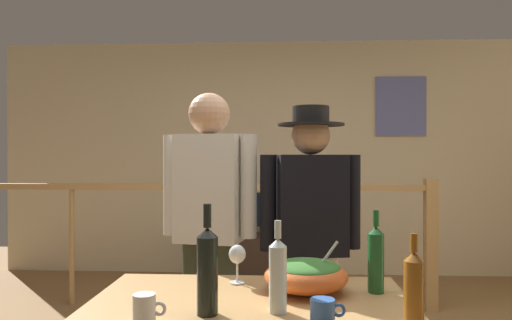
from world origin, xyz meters
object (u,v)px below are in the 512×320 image
Objects in this scene: tv_console at (247,258)px; person_standing_right at (311,225)px; salad_bowl at (306,274)px; wine_bottle_clear at (278,274)px; wine_bottle_dark at (207,269)px; wine_glass at (237,256)px; flat_screen_tv at (247,210)px; framed_picture at (401,106)px; person_standing_left at (209,216)px; mug_blue at (323,311)px; stair_railing at (262,221)px; wine_bottle_amber at (414,287)px; wine_bottle_green at (376,258)px; mug_white at (145,310)px.

tv_console is 0.57× the size of person_standing_right.
wine_bottle_clear reaches higher than salad_bowl.
wine_bottle_dark is 1.05m from person_standing_right.
flat_screen_tv is at bearing 93.25° from wine_glass.
wine_glass is (0.16, -2.92, 0.64)m from tv_console.
tv_console is (-1.67, -0.29, -1.62)m from framed_picture.
tv_console is 1.56× the size of flat_screen_tv.
wine_bottle_clear is 0.20× the size of person_standing_left.
tv_console is 7.54× the size of mug_blue.
wine_glass is (-0.03, -2.03, 0.13)m from stair_railing.
person_standing_right is (0.56, 0.00, -0.04)m from person_standing_left.
wine_bottle_amber reaches higher than tv_console.
salad_bowl is at bearing -81.31° from flat_screen_tv.
wine_bottle_clear is (0.35, -3.27, 0.15)m from flat_screen_tv.
person_standing_right is (0.42, 0.96, 0.02)m from wine_bottle_dark.
wine_bottle_dark is (-0.07, -0.41, 0.04)m from wine_glass.
person_standing_left is 1.05× the size of person_standing_right.
wine_bottle_green is (0.55, -2.14, 0.15)m from stair_railing.
stair_railing is at bearing 103.47° from wine_bottle_amber.
person_standing_left is 0.56m from person_standing_right.
wine_bottle_dark is (0.10, -3.31, 0.17)m from flat_screen_tv.
mug_blue is at bearing -81.67° from tv_console.
wine_glass is 0.60m from mug_white.
wine_glass is at bearing 121.10° from person_standing_left.
mug_white is (-0.55, -0.42, -0.02)m from salad_bowl.
stair_railing is at bearing -77.22° from flat_screen_tv.
mug_blue is at bearing -123.71° from wine_bottle_green.
salad_bowl is 0.32m from wine_glass.
wine_glass is 0.59m from person_standing_left.
person_standing_right is (0.52, -2.35, 0.19)m from flat_screen_tv.
wine_bottle_clear is 0.94m from person_standing_right.
mug_blue is at bearing 179.73° from wine_bottle_amber.
mug_blue is (0.50, -3.40, 0.56)m from tv_console.
wine_bottle_green is 0.46m from mug_blue.
stair_railing is at bearing -88.03° from person_standing_right.
salad_bowl is at bearing 137.59° from person_standing_left.
salad_bowl is at bearing -178.14° from wine_bottle_green.
person_standing_left is (-0.04, -2.38, 0.74)m from tv_console.
framed_picture reaches higher than wine_bottle_clear.
mug_blue is at bearing -55.05° from wine_glass.
wine_bottle_clear is at bearing 20.15° from mug_white.
wine_bottle_green is 0.20× the size of person_standing_left.
salad_bowl is 1.02× the size of wine_bottle_green.
tv_console is 0.51m from flat_screen_tv.
tv_console is at bearing 90.00° from flat_screen_tv.
wine_bottle_amber is 0.31m from mug_blue.
stair_railing is at bearing 87.71° from wine_bottle_dark.
flat_screen_tv is 3.29m from wine_bottle_clear.
wine_bottle_amber is 2.70× the size of mug_white.
wine_bottle_green is at bearing -105.55° from framed_picture.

